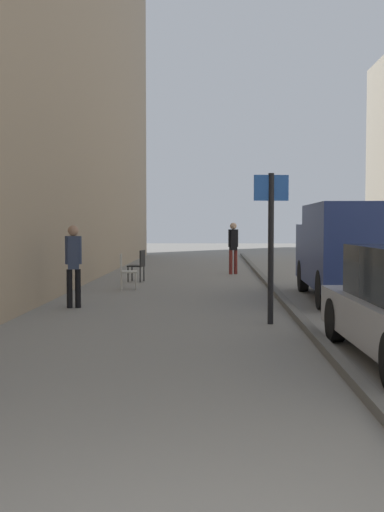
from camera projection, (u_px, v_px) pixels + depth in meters
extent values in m
plane|color=gray|center=(211.00, 299.00, 14.64)|extent=(80.00, 80.00, 0.00)
cube|color=#615F5B|center=(280.00, 297.00, 14.58)|extent=(0.16, 40.00, 0.12)
cylinder|color=black|center=(70.00, 289.00, 13.07)|extent=(0.12, 0.12, 0.80)
cylinder|color=black|center=(78.00, 288.00, 13.10)|extent=(0.12, 0.12, 0.80)
cube|color=#2D3851|center=(73.00, 253.00, 13.05)|extent=(0.25, 0.23, 0.68)
cylinder|color=#2D3851|center=(67.00, 250.00, 13.03)|extent=(0.10, 0.10, 0.58)
cylinder|color=#2D3851|center=(79.00, 250.00, 13.06)|extent=(0.10, 0.10, 0.58)
sphere|color=#9E755B|center=(73.00, 231.00, 13.03)|extent=(0.22, 0.22, 0.22)
cylinder|color=maroon|center=(236.00, 262.00, 21.74)|extent=(0.12, 0.12, 0.83)
cylinder|color=maroon|center=(231.00, 262.00, 21.70)|extent=(0.12, 0.12, 0.83)
cube|color=black|center=(233.00, 240.00, 21.68)|extent=(0.28, 0.25, 0.70)
cylinder|color=black|center=(237.00, 238.00, 21.71)|extent=(0.10, 0.10, 0.60)
cylinder|color=black|center=(230.00, 238.00, 21.64)|extent=(0.10, 0.10, 0.60)
sphere|color=tan|center=(233.00, 226.00, 21.66)|extent=(0.23, 0.23, 0.23)
cube|color=navy|center=(355.00, 246.00, 13.82)|extent=(1.99, 3.63, 1.83)
cube|color=navy|center=(336.00, 251.00, 16.32)|extent=(1.93, 1.44, 1.37)
cube|color=black|center=(333.00, 239.00, 16.79)|extent=(1.60, 0.08, 0.60)
cylinder|color=black|center=(303.00, 276.00, 16.26)|extent=(0.24, 0.81, 0.80)
cylinder|color=black|center=(371.00, 276.00, 16.16)|extent=(0.24, 0.81, 0.80)
cylinder|color=black|center=(323.00, 290.00, 12.83)|extent=(0.24, 0.81, 0.80)
cylinder|color=black|center=(335.00, 320.00, 9.38)|extent=(0.22, 0.65, 0.64)
cylinder|color=black|center=(271.00, 249.00, 10.95)|extent=(0.10, 0.10, 2.60)
cube|color=#2659B2|center=(271.00, 188.00, 10.89)|extent=(0.60, 0.10, 0.44)
cylinder|color=#B7B2A8|center=(136.00, 280.00, 16.89)|extent=(0.04, 0.04, 0.45)
cylinder|color=#B7B2A8|center=(136.00, 282.00, 16.52)|extent=(0.04, 0.04, 0.45)
cylinder|color=#B7B2A8|center=(122.00, 280.00, 16.86)|extent=(0.04, 0.04, 0.45)
cylinder|color=#B7B2A8|center=(121.00, 282.00, 16.48)|extent=(0.04, 0.04, 0.45)
cube|color=#B7B2A8|center=(129.00, 272.00, 16.67)|extent=(0.49, 0.49, 0.04)
cube|color=#B7B2A8|center=(121.00, 262.00, 16.64)|extent=(0.09, 0.44, 0.45)
cylinder|color=black|center=(128.00, 275.00, 18.79)|extent=(0.04, 0.04, 0.45)
cylinder|color=black|center=(132.00, 274.00, 19.16)|extent=(0.04, 0.04, 0.45)
cylinder|color=black|center=(140.00, 275.00, 18.71)|extent=(0.04, 0.04, 0.45)
cylinder|color=black|center=(144.00, 274.00, 19.07)|extent=(0.04, 0.04, 0.45)
cube|color=black|center=(136.00, 266.00, 18.92)|extent=(0.52, 0.52, 0.04)
cube|color=black|center=(142.00, 258.00, 18.86)|extent=(0.12, 0.44, 0.45)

